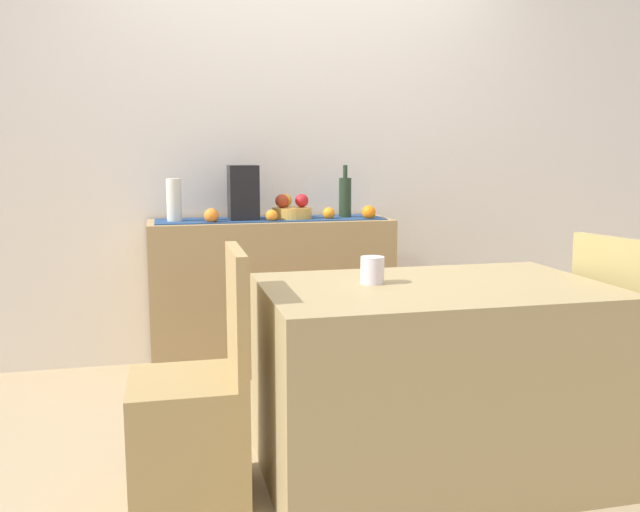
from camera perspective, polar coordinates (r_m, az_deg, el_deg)
name	(u,v)px	position (r m, az deg, el deg)	size (l,w,h in m)	color
ground_plane	(346,426)	(3.19, 2.16, -14.14)	(6.40, 6.40, 0.02)	tan
room_wall_rear	(294,132)	(4.09, -2.25, 10.41)	(6.40, 0.06, 2.70)	silver
sideboard_console	(272,294)	(3.88, -4.09, -3.22)	(1.35, 0.42, 0.85)	tan
table_runner	(271,219)	(3.81, -4.16, 3.11)	(1.27, 0.32, 0.01)	navy
fruit_bowl	(292,213)	(3.83, -2.39, 3.66)	(0.22, 0.22, 0.06)	gold
apple_upper	(302,201)	(3.83, -1.55, 4.69)	(0.08, 0.08, 0.08)	red
apple_front	(282,201)	(3.80, -3.23, 4.66)	(0.08, 0.08, 0.08)	#A6341D
apple_right	(285,200)	(3.87, -2.93, 4.72)	(0.07, 0.07, 0.07)	gold
wine_bottle	(345,197)	(3.90, 2.13, 4.99)	(0.07, 0.07, 0.30)	#233623
coffee_maker	(243,193)	(3.78, -6.49, 5.30)	(0.16, 0.18, 0.30)	black
ceramic_vase	(174,200)	(3.76, -12.20, 4.60)	(0.08, 0.08, 0.23)	silver
orange_loose_mid	(211,216)	(3.67, -9.14, 3.38)	(0.08, 0.08, 0.08)	orange
orange_loose_near_bowl	(272,216)	(3.71, -4.09, 3.42)	(0.07, 0.07, 0.07)	orange
orange_loose_far	(329,213)	(3.82, 0.74, 3.61)	(0.07, 0.07, 0.07)	orange
orange_loose_end	(369,212)	(3.84, 4.14, 3.70)	(0.08, 0.08, 0.08)	orange
dining_table	(432,380)	(2.65, 9.41, -10.28)	(1.27, 0.80, 0.74)	tan
coffee_cup	(372,270)	(2.54, 4.43, -1.19)	(0.09, 0.09, 0.10)	silver
chair_near_window	(193,428)	(2.50, -10.68, -14.07)	(0.41, 0.41, 0.90)	tan
chair_by_corner	(635,388)	(3.13, 25.03, -10.03)	(0.47, 0.47, 0.90)	tan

